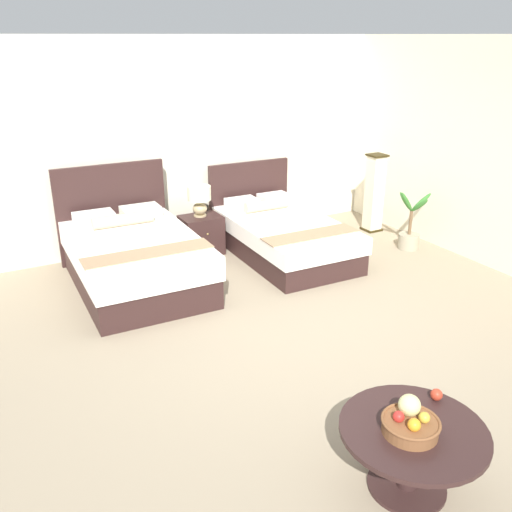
# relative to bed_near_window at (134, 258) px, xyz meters

# --- Properties ---
(ground_plane) EXTENTS (9.95, 9.80, 0.02)m
(ground_plane) POSITION_rel_bed_near_window_xyz_m (1.01, -1.90, -0.35)
(ground_plane) COLOR gray
(wall_back) EXTENTS (9.95, 0.12, 2.78)m
(wall_back) POSITION_rel_bed_near_window_xyz_m (1.01, 1.20, 1.05)
(wall_back) COLOR beige
(wall_back) RESTS_ON ground
(wall_side_right) EXTENTS (0.12, 5.40, 2.78)m
(wall_side_right) POSITION_rel_bed_near_window_xyz_m (4.18, -1.50, 1.05)
(wall_side_right) COLOR beige
(wall_side_right) RESTS_ON ground
(bed_near_window) EXTENTS (1.44, 2.09, 1.26)m
(bed_near_window) POSITION_rel_bed_near_window_xyz_m (0.00, 0.00, 0.00)
(bed_near_window) COLOR #311E1C
(bed_near_window) RESTS_ON ground
(bed_near_corner) EXTENTS (1.29, 2.18, 1.08)m
(bed_near_corner) POSITION_rel_bed_near_window_xyz_m (2.02, 0.01, -0.06)
(bed_near_corner) COLOR #311E1C
(bed_near_corner) RESTS_ON ground
(nightstand) EXTENTS (0.53, 0.42, 0.53)m
(nightstand) POSITION_rel_bed_near_window_xyz_m (1.09, 0.55, -0.08)
(nightstand) COLOR #311E1C
(nightstand) RESTS_ON ground
(table_lamp) EXTENTS (0.31, 0.31, 0.41)m
(table_lamp) POSITION_rel_bed_near_window_xyz_m (1.09, 0.57, 0.44)
(table_lamp) COLOR tan
(table_lamp) RESTS_ON nightstand
(coffee_table) EXTENTS (0.94, 0.94, 0.47)m
(coffee_table) POSITION_rel_bed_near_window_xyz_m (0.59, -3.96, 0.01)
(coffee_table) COLOR #311E1C
(coffee_table) RESTS_ON ground
(fruit_bowl) EXTENTS (0.36, 0.36, 0.22)m
(fruit_bowl) POSITION_rel_bed_near_window_xyz_m (0.54, -3.97, 0.21)
(fruit_bowl) COLOR brown
(fruit_bowl) RESTS_ON coffee_table
(loose_apple) EXTENTS (0.08, 0.08, 0.08)m
(loose_apple) POSITION_rel_bed_near_window_xyz_m (0.93, -3.81, 0.17)
(loose_apple) COLOR #B53722
(loose_apple) RESTS_ON coffee_table
(floor_lamp_corner) EXTENTS (0.25, 0.25, 1.16)m
(floor_lamp_corner) POSITION_rel_bed_near_window_xyz_m (3.74, 0.20, 0.24)
(floor_lamp_corner) COLOR black
(floor_lamp_corner) RESTS_ON ground
(potted_palm) EXTENTS (0.55, 0.50, 0.85)m
(potted_palm) POSITION_rel_bed_near_window_xyz_m (3.68, -0.65, -0.11)
(potted_palm) COLOR gray
(potted_palm) RESTS_ON ground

